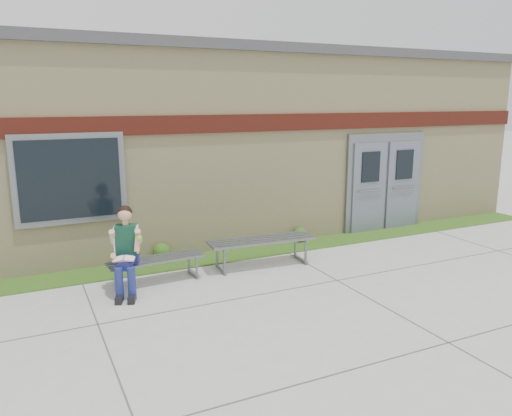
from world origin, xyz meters
TOP-DOWN VIEW (x-y plane):
  - ground at (0.00, 0.00)m, footprint 80.00×80.00m
  - grass_strip at (0.00, 2.60)m, footprint 16.00×0.80m
  - school_building at (-0.00, 5.99)m, footprint 16.20×6.22m
  - bench_left at (-1.83, 1.77)m, footprint 1.67×0.56m
  - bench_right at (0.17, 1.77)m, footprint 2.05×0.71m
  - girl at (-2.36, 1.56)m, footprint 0.60×0.93m
  - shrub_mid at (-1.45, 2.85)m, footprint 0.34×0.34m
  - shrub_east at (1.63, 2.85)m, footprint 0.32×0.32m

SIDE VIEW (x-z plane):
  - ground at x=0.00m, z-range 0.00..0.00m
  - grass_strip at x=0.00m, z-range 0.00..0.02m
  - shrub_east at x=1.63m, z-range 0.02..0.34m
  - shrub_mid at x=-1.45m, z-range 0.02..0.36m
  - bench_left at x=-1.83m, z-range 0.12..0.54m
  - bench_right at x=0.17m, z-range 0.14..0.67m
  - girl at x=-2.36m, z-range 0.01..1.41m
  - school_building at x=0.00m, z-range 0.00..4.20m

